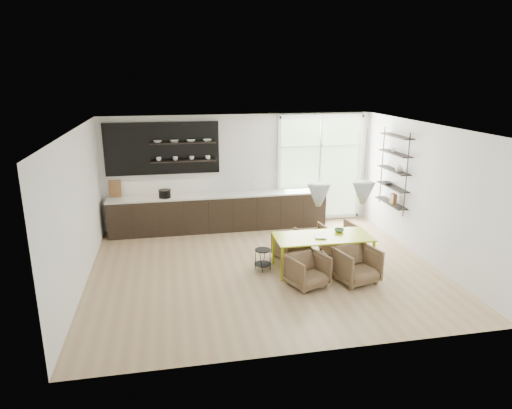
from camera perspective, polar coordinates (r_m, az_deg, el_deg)
name	(u,v)px	position (r m, az deg, el deg)	size (l,w,h in m)	color
room	(279,186)	(10.17, 2.95, 2.27)	(7.02, 6.01, 2.91)	tan
kitchen_run	(216,207)	(11.70, -5.07, -0.30)	(5.54, 0.69, 2.75)	black
right_shelving	(394,172)	(11.18, 16.87, 3.86)	(0.26, 1.22, 1.90)	black
dining_table	(323,238)	(9.35, 8.34, -4.22)	(1.97, 0.91, 0.71)	#A5BC09
armchair_back_left	(291,245)	(9.95, 4.37, -5.09)	(0.64, 0.66, 0.60)	brown
armchair_back_right	(338,238)	(10.38, 10.23, -4.15)	(0.73, 0.75, 0.68)	brown
armchair_front_left	(307,270)	(8.72, 6.44, -8.20)	(0.67, 0.68, 0.62)	brown
armchair_front_right	(356,265)	(9.03, 12.37, -7.36)	(0.74, 0.76, 0.70)	brown
wire_stool	(263,257)	(9.36, 0.85, -6.54)	(0.35, 0.35, 0.44)	black
table_book	(315,236)	(9.29, 7.37, -3.91)	(0.23, 0.31, 0.03)	white
table_bowl	(339,230)	(9.64, 10.36, -3.20)	(0.21, 0.21, 0.06)	#49734D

